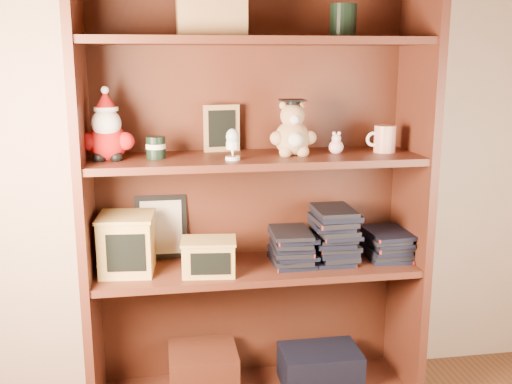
% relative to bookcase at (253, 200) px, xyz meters
% --- Properties ---
extents(bookcase, '(1.20, 0.35, 1.60)m').
position_rel_bookcase_xyz_m(bookcase, '(0.00, 0.00, 0.00)').
color(bookcase, '#512417').
rests_on(bookcase, ground).
extents(shelf_lower, '(1.14, 0.33, 0.02)m').
position_rel_bookcase_xyz_m(shelf_lower, '(0.00, -0.05, -0.24)').
color(shelf_lower, '#512417').
rests_on(shelf_lower, ground).
extents(shelf_upper, '(1.14, 0.33, 0.02)m').
position_rel_bookcase_xyz_m(shelf_upper, '(0.00, -0.05, 0.16)').
color(shelf_upper, '#512417').
rests_on(shelf_upper, ground).
extents(santa_plush, '(0.18, 0.13, 0.25)m').
position_rel_bookcase_xyz_m(santa_plush, '(-0.50, -0.06, 0.26)').
color(santa_plush, '#A50F0F').
rests_on(santa_plush, shelf_upper).
extents(teachers_tin, '(0.07, 0.07, 0.07)m').
position_rel_bookcase_xyz_m(teachers_tin, '(-0.34, -0.05, 0.21)').
color(teachers_tin, black).
rests_on(teachers_tin, shelf_upper).
extents(chalkboard_plaque, '(0.13, 0.08, 0.17)m').
position_rel_bookcase_xyz_m(chalkboard_plaque, '(-0.10, 0.06, 0.25)').
color(chalkboard_plaque, '#9E7547').
rests_on(chalkboard_plaque, shelf_upper).
extents(egg_cup, '(0.05, 0.05, 0.11)m').
position_rel_bookcase_xyz_m(egg_cup, '(-0.09, -0.13, 0.23)').
color(egg_cup, white).
rests_on(egg_cup, shelf_upper).
extents(grad_teddy_bear, '(0.16, 0.14, 0.20)m').
position_rel_bookcase_xyz_m(grad_teddy_bear, '(0.13, -0.06, 0.25)').
color(grad_teddy_bear, tan).
rests_on(grad_teddy_bear, shelf_upper).
extents(pink_figurine, '(0.05, 0.05, 0.08)m').
position_rel_bookcase_xyz_m(pink_figurine, '(0.29, -0.05, 0.20)').
color(pink_figurine, beige).
rests_on(pink_figurine, shelf_upper).
extents(teacher_mug, '(0.11, 0.08, 0.10)m').
position_rel_bookcase_xyz_m(teacher_mug, '(0.47, -0.05, 0.22)').
color(teacher_mug, silver).
rests_on(teacher_mug, shelf_upper).
extents(certificate_frame, '(0.19, 0.05, 0.24)m').
position_rel_bookcase_xyz_m(certificate_frame, '(-0.33, 0.09, -0.11)').
color(certificate_frame, black).
rests_on(certificate_frame, shelf_lower).
extents(treats_box, '(0.20, 0.20, 0.21)m').
position_rel_bookcase_xyz_m(treats_box, '(-0.45, -0.05, -0.12)').
color(treats_box, tan).
rests_on(treats_box, shelf_lower).
extents(pencils_box, '(0.20, 0.15, 0.12)m').
position_rel_bookcase_xyz_m(pencils_box, '(-0.17, -0.12, -0.17)').
color(pencils_box, tan).
rests_on(pencils_box, shelf_lower).
extents(book_stack_left, '(0.14, 0.20, 0.13)m').
position_rel_bookcase_xyz_m(book_stack_left, '(0.13, -0.05, -0.16)').
color(book_stack_left, black).
rests_on(book_stack_left, shelf_lower).
extents(book_stack_mid, '(0.14, 0.20, 0.19)m').
position_rel_bookcase_xyz_m(book_stack_mid, '(0.29, -0.05, -0.13)').
color(book_stack_mid, black).
rests_on(book_stack_mid, shelf_lower).
extents(book_stack_right, '(0.14, 0.20, 0.11)m').
position_rel_bookcase_xyz_m(book_stack_right, '(0.50, -0.05, -0.17)').
color(book_stack_right, black).
rests_on(book_stack_right, shelf_lower).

